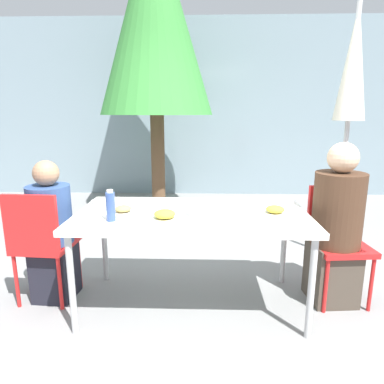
% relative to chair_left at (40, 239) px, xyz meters
% --- Properties ---
extents(ground_plane, '(24.00, 24.00, 0.00)m').
position_rel_chair_left_xyz_m(ground_plane, '(1.14, 0.00, -0.52)').
color(ground_plane, gray).
extents(building_facade, '(10.00, 0.20, 3.00)m').
position_rel_chair_left_xyz_m(building_facade, '(1.14, 3.81, 0.98)').
color(building_facade, gray).
rests_on(building_facade, ground).
extents(dining_table, '(1.66, 0.88, 0.74)m').
position_rel_chair_left_xyz_m(dining_table, '(1.14, 0.00, 0.16)').
color(dining_table, white).
rests_on(dining_table, ground).
extents(chair_left, '(0.43, 0.43, 0.88)m').
position_rel_chair_left_xyz_m(chair_left, '(0.00, 0.00, 0.00)').
color(chair_left, red).
rests_on(chair_left, ground).
extents(person_left, '(0.32, 0.32, 1.10)m').
position_rel_chair_left_xyz_m(person_left, '(0.06, 0.08, -0.00)').
color(person_left, black).
rests_on(person_left, ground).
extents(chair_right, '(0.43, 0.43, 0.88)m').
position_rel_chair_left_xyz_m(chair_right, '(2.26, 0.18, 0.00)').
color(chair_right, red).
rests_on(chair_right, ground).
extents(person_right, '(0.36, 0.36, 1.24)m').
position_rel_chair_left_xyz_m(person_right, '(2.22, 0.10, 0.06)').
color(person_right, '#473D33').
rests_on(person_right, ground).
extents(closed_umbrella, '(0.36, 0.36, 2.40)m').
position_rel_chair_left_xyz_m(closed_umbrella, '(2.57, 0.94, 1.20)').
color(closed_umbrella, '#333333').
rests_on(closed_umbrella, ground).
extents(plate_0, '(0.26, 0.26, 0.07)m').
position_rel_chair_left_xyz_m(plate_0, '(0.96, -0.19, 0.24)').
color(plate_0, white).
rests_on(plate_0, dining_table).
extents(plate_1, '(0.21, 0.21, 0.06)m').
position_rel_chair_left_xyz_m(plate_1, '(0.65, -0.05, 0.24)').
color(plate_1, white).
rests_on(plate_1, dining_table).
extents(plate_2, '(0.23, 0.23, 0.07)m').
position_rel_chair_left_xyz_m(plate_2, '(1.72, -0.04, 0.24)').
color(plate_2, white).
rests_on(plate_2, dining_table).
extents(bottle, '(0.06, 0.06, 0.21)m').
position_rel_chair_left_xyz_m(bottle, '(0.61, -0.22, 0.32)').
color(bottle, '#334C8E').
rests_on(bottle, dining_table).
extents(drinking_cup, '(0.07, 0.07, 0.11)m').
position_rel_chair_left_xyz_m(drinking_cup, '(1.16, -0.10, 0.27)').
color(drinking_cup, white).
rests_on(drinking_cup, dining_table).
extents(salad_bowl, '(0.19, 0.19, 0.06)m').
position_rel_chair_left_xyz_m(salad_bowl, '(0.47, 0.11, 0.24)').
color(salad_bowl, white).
rests_on(salad_bowl, dining_table).
extents(tree_behind_left, '(1.58, 1.58, 4.01)m').
position_rel_chair_left_xyz_m(tree_behind_left, '(0.55, 2.61, 2.17)').
color(tree_behind_left, brown).
rests_on(tree_behind_left, ground).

